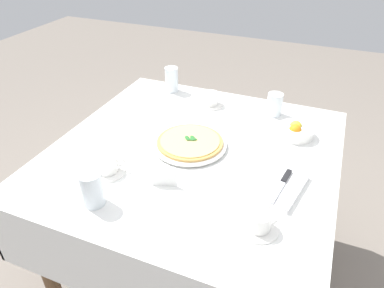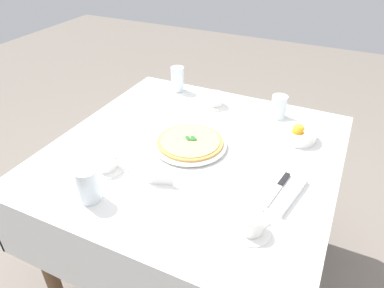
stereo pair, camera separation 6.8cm
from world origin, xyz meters
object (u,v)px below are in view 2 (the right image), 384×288
object	(u,v)px
citrus_bowl	(298,134)
water_glass_near_left	(178,80)
menu_card	(160,178)
water_glass_center_back	(279,108)
coffee_cup_far_left	(106,163)
dinner_knife	(278,187)
napkin_folded	(278,190)
water_glass_far_right	(88,187)
pizza_plate	(190,144)
pizza	(190,141)
coffee_cup_back_corner	(251,224)
coffee_cup_left_edge	(215,100)

from	to	relation	value
citrus_bowl	water_glass_near_left	bearing A→B (deg)	-107.19
menu_card	water_glass_center_back	bearing A→B (deg)	-128.74
water_glass_center_back	water_glass_near_left	bearing A→B (deg)	-95.83
coffee_cup_far_left	dinner_knife	distance (m)	0.63
napkin_folded	water_glass_far_right	bearing A→B (deg)	-50.16
coffee_cup_far_left	water_glass_far_right	bearing A→B (deg)	17.70
pizza_plate	coffee_cup_far_left	xyz separation A→B (m)	(0.27, -0.22, 0.02)
pizza	menu_card	world-z (taller)	menu_card
coffee_cup_far_left	napkin_folded	xyz separation A→B (m)	(-0.15, 0.61, -0.02)
coffee_cup_back_corner	napkin_folded	distance (m)	0.21
water_glass_far_right	coffee_cup_back_corner	bearing A→B (deg)	100.18
water_glass_near_left	menu_card	size ratio (longest dim) A/B	1.50
menu_card	water_glass_near_left	bearing A→B (deg)	-84.99
coffee_cup_back_corner	dinner_knife	distance (m)	0.21
water_glass_near_left	napkin_folded	distance (m)	0.90
napkin_folded	citrus_bowl	xyz separation A→B (m)	(-0.37, -0.01, 0.02)
coffee_cup_far_left	water_glass_near_left	bearing A→B (deg)	-173.82
water_glass_far_right	citrus_bowl	size ratio (longest dim) A/B	0.82
coffee_cup_far_left	citrus_bowl	world-z (taller)	same
napkin_folded	dinner_knife	size ratio (longest dim) A/B	1.23
pizza	napkin_folded	world-z (taller)	pizza
water_glass_far_right	water_glass_center_back	size ratio (longest dim) A/B	1.14
citrus_bowl	menu_card	xyz separation A→B (m)	(0.51, -0.38, 0.00)
coffee_cup_back_corner	dinner_knife	xyz separation A→B (m)	(-0.21, 0.03, -0.00)
menu_card	pizza_plate	bearing A→B (deg)	-105.65
coffee_cup_back_corner	water_glass_center_back	distance (m)	0.74
water_glass_far_right	water_glass_center_back	distance (m)	0.93
pizza	dinner_knife	xyz separation A→B (m)	(0.13, 0.40, -0.00)
pizza_plate	pizza	bearing A→B (deg)	177.86
napkin_folded	pizza	bearing A→B (deg)	-96.17
citrus_bowl	water_glass_far_right	bearing A→B (deg)	-39.19
coffee_cup_far_left	dinner_knife	xyz separation A→B (m)	(-0.14, 0.61, -0.01)
water_glass_far_right	water_glass_center_back	bearing A→B (deg)	152.79
pizza_plate	coffee_cup_back_corner	bearing A→B (deg)	47.48
water_glass_near_left	coffee_cup_far_left	bearing A→B (deg)	6.18
coffee_cup_left_edge	citrus_bowl	size ratio (longest dim) A/B	0.87
citrus_bowl	pizza_plate	bearing A→B (deg)	-57.41
dinner_knife	citrus_bowl	size ratio (longest dim) A/B	1.30
coffee_cup_back_corner	citrus_bowl	bearing A→B (deg)	177.85
pizza	coffee_cup_left_edge	bearing A→B (deg)	-172.84
water_glass_far_right	napkin_folded	bearing A→B (deg)	118.56
dinner_knife	menu_card	xyz separation A→B (m)	(0.13, -0.38, 0.01)
coffee_cup_far_left	dinner_knife	bearing A→B (deg)	103.25
water_glass_far_right	water_glass_near_left	xyz separation A→B (m)	(-0.89, -0.13, 0.00)
pizza_plate	water_glass_far_right	size ratio (longest dim) A/B	2.46
pizza	water_glass_center_back	xyz separation A→B (m)	(-0.40, 0.26, 0.02)
water_glass_center_back	citrus_bowl	world-z (taller)	water_glass_center_back
pizza_plate	citrus_bowl	bearing A→B (deg)	122.59
coffee_cup_far_left	napkin_folded	world-z (taller)	coffee_cup_far_left
coffee_cup_far_left	water_glass_center_back	xyz separation A→B (m)	(-0.67, 0.48, 0.02)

